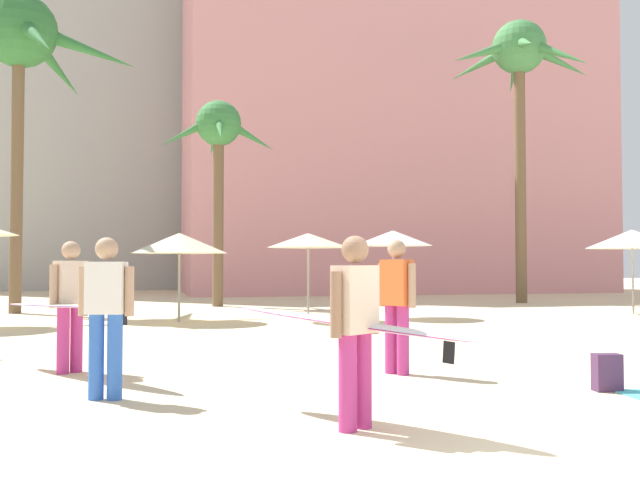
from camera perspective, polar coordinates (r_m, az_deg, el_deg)
ground at (r=5.99m, az=18.24°, el=-15.69°), size 120.00×120.00×0.00m
hotel_pink at (r=38.50m, az=5.93°, el=9.68°), size 21.71×8.19×18.40m
hotel_tower_gray at (r=47.77m, az=-17.93°, el=16.46°), size 16.87×8.74×32.92m
palm_tree_far_left at (r=23.64m, az=-22.94°, el=14.25°), size 6.48×6.23×9.49m
palm_tree_left at (r=28.57m, az=15.67°, el=13.28°), size 6.13×5.83×10.64m
palm_tree_center at (r=24.97m, az=-8.14°, el=7.98°), size 4.13×4.15×7.08m
cafe_umbrella_0 at (r=22.54m, az=23.73°, el=0.07°), size 2.59×2.59×2.45m
cafe_umbrella_3 at (r=19.20m, az=5.86°, el=0.14°), size 2.11×2.11×2.35m
cafe_umbrella_4 at (r=18.01m, az=-11.19°, el=-0.25°), size 2.39×2.39×2.22m
cafe_umbrella_5 at (r=18.16m, az=-0.95°, el=-0.04°), size 2.11×2.11×2.23m
backpack at (r=8.79m, az=21.98°, el=-9.85°), size 0.32×0.27×0.42m
person_near_left at (r=9.89m, az=-19.42°, el=-4.73°), size 2.05×2.66×1.74m
person_near_right at (r=6.34m, az=2.55°, el=-6.65°), size 1.86×2.32×1.68m
person_far_right at (r=7.91m, az=-16.77°, el=-5.41°), size 0.60×0.33×1.72m
person_mid_left at (r=9.38m, az=6.17°, el=-4.81°), size 0.39×0.57×1.75m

